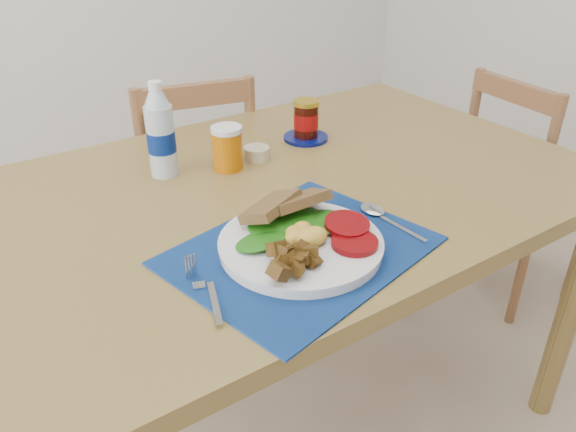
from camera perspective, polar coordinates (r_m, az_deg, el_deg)
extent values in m
cube|color=brown|center=(1.25, -0.51, 2.56)|extent=(1.40, 0.90, 0.04)
cylinder|color=brown|center=(1.66, 26.66, -8.70)|extent=(0.06, 0.06, 0.71)
cylinder|color=brown|center=(2.05, 8.39, 1.91)|extent=(0.06, 0.06, 0.71)
cube|color=brown|center=(1.95, -9.61, 1.46)|extent=(0.45, 0.44, 0.04)
cylinder|color=brown|center=(2.21, -6.00, -0.75)|extent=(0.03, 0.03, 0.38)
cylinder|color=brown|center=(2.16, -14.28, -2.36)|extent=(0.03, 0.03, 0.38)
cylinder|color=brown|center=(1.96, -3.43, -4.98)|extent=(0.03, 0.03, 0.38)
cylinder|color=brown|center=(1.90, -12.78, -6.94)|extent=(0.03, 0.03, 0.38)
cube|color=brown|center=(1.63, -9.50, 12.01)|extent=(0.34, 0.10, 0.44)
cube|color=brown|center=(2.14, 22.95, 1.64)|extent=(0.39, 0.40, 0.04)
cylinder|color=brown|center=(2.41, 21.56, -0.20)|extent=(0.03, 0.03, 0.36)
cylinder|color=brown|center=(2.05, 22.44, -5.96)|extent=(0.03, 0.03, 0.36)
cylinder|color=brown|center=(2.22, 16.54, -2.02)|extent=(0.03, 0.03, 0.36)
cube|color=brown|center=(1.88, 22.25, 11.57)|extent=(0.06, 0.33, 0.42)
cube|color=black|center=(1.00, 1.29, -3.52)|extent=(0.50, 0.43, 0.00)
cylinder|color=silver|center=(1.00, 1.29, -2.98)|extent=(0.29, 0.29, 0.02)
ellipsoid|color=gold|center=(0.98, 1.73, -1.75)|extent=(0.07, 0.06, 0.03)
cylinder|color=maroon|center=(1.00, 6.36, -1.98)|extent=(0.08, 0.08, 0.01)
ellipsoid|color=#0F4408|center=(1.02, 0.44, -0.99)|extent=(0.15, 0.09, 0.01)
cube|color=olive|center=(1.04, -0.37, 1.25)|extent=(0.13, 0.10, 0.04)
cube|color=#B2B5BA|center=(0.88, -7.45, -8.77)|extent=(0.05, 0.10, 0.00)
cube|color=#B2B5BA|center=(0.94, -9.50, -6.45)|extent=(0.04, 0.06, 0.00)
cube|color=#B2B5BA|center=(1.08, 11.60, -1.31)|extent=(0.02, 0.12, 0.00)
ellipsoid|color=#B2B5BA|center=(1.13, 8.57, 0.56)|extent=(0.04, 0.06, 0.00)
cylinder|color=#ADBFCC|center=(1.28, -12.73, 7.42)|extent=(0.06, 0.06, 0.16)
cylinder|color=navy|center=(1.28, -12.73, 7.42)|extent=(0.06, 0.06, 0.05)
cone|color=#ADBFCC|center=(1.25, -13.24, 11.63)|extent=(0.06, 0.06, 0.04)
cylinder|color=white|center=(1.24, -13.39, 12.83)|extent=(0.03, 0.03, 0.02)
cylinder|color=#B05B04|center=(1.30, -6.17, 6.76)|extent=(0.07, 0.07, 0.10)
cylinder|color=#BBB089|center=(1.36, -3.19, 6.39)|extent=(0.06, 0.06, 0.03)
cylinder|color=#050D54|center=(1.48, 1.81, 7.96)|extent=(0.12, 0.12, 0.01)
cylinder|color=black|center=(1.46, 1.84, 9.66)|extent=(0.06, 0.06, 0.08)
cylinder|color=maroon|center=(1.46, 1.84, 9.68)|extent=(0.06, 0.06, 0.04)
cylinder|color=gold|center=(1.44, 1.87, 11.44)|extent=(0.07, 0.07, 0.01)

